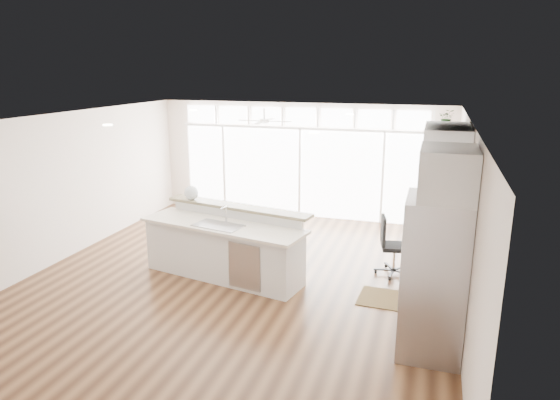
% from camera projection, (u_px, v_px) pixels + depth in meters
% --- Properties ---
extents(floor, '(7.00, 8.00, 0.02)m').
position_uv_depth(floor, '(240.00, 279.00, 8.50)').
color(floor, '#3F2413').
rests_on(floor, ground).
extents(ceiling, '(7.00, 8.00, 0.02)m').
position_uv_depth(ceiling, '(236.00, 119.00, 7.81)').
color(ceiling, white).
rests_on(ceiling, wall_back).
extents(wall_back, '(7.00, 0.04, 2.70)m').
position_uv_depth(wall_back, '(301.00, 160.00, 11.85)').
color(wall_back, silver).
rests_on(wall_back, floor).
extents(wall_front, '(7.00, 0.04, 2.70)m').
position_uv_depth(wall_front, '(71.00, 314.00, 4.46)').
color(wall_front, silver).
rests_on(wall_front, floor).
extents(wall_left, '(0.04, 8.00, 2.70)m').
position_uv_depth(wall_left, '(61.00, 188.00, 9.15)').
color(wall_left, silver).
rests_on(wall_left, floor).
extents(wall_right, '(0.04, 8.00, 2.70)m').
position_uv_depth(wall_right, '(465.00, 221.00, 7.15)').
color(wall_right, silver).
rests_on(wall_right, floor).
extents(glass_wall, '(5.80, 0.06, 2.08)m').
position_uv_depth(glass_wall, '(300.00, 173.00, 11.87)').
color(glass_wall, white).
rests_on(glass_wall, wall_back).
extents(transom_row, '(5.90, 0.06, 0.40)m').
position_uv_depth(transom_row, '(301.00, 117.00, 11.53)').
color(transom_row, white).
rests_on(transom_row, wall_back).
extents(desk_window, '(0.04, 0.85, 0.85)m').
position_uv_depth(desk_window, '(462.00, 202.00, 7.39)').
color(desk_window, white).
rests_on(desk_window, wall_right).
extents(ceiling_fan, '(1.16, 1.16, 0.32)m').
position_uv_depth(ceiling_fan, '(264.00, 116.00, 10.59)').
color(ceiling_fan, white).
rests_on(ceiling_fan, ceiling).
extents(recessed_lights, '(3.40, 3.00, 0.02)m').
position_uv_depth(recessed_lights, '(241.00, 119.00, 8.00)').
color(recessed_lights, silver).
rests_on(recessed_lights, ceiling).
extents(oven_cabinet, '(0.64, 1.20, 2.50)m').
position_uv_depth(oven_cabinet, '(440.00, 196.00, 8.93)').
color(oven_cabinet, silver).
rests_on(oven_cabinet, floor).
extents(desk_nook, '(0.72, 1.30, 0.76)m').
position_uv_depth(desk_nook, '(433.00, 273.00, 7.78)').
color(desk_nook, silver).
rests_on(desk_nook, floor).
extents(upper_cabinets, '(0.64, 1.30, 0.64)m').
position_uv_depth(upper_cabinets, '(446.00, 148.00, 7.27)').
color(upper_cabinets, silver).
rests_on(upper_cabinets, wall_right).
extents(refrigerator, '(0.76, 0.90, 2.00)m').
position_uv_depth(refrigerator, '(434.00, 277.00, 6.11)').
color(refrigerator, '#A2A2A7').
rests_on(refrigerator, floor).
extents(fridge_cabinet, '(0.64, 0.90, 0.60)m').
position_uv_depth(fridge_cabinet, '(448.00, 173.00, 5.76)').
color(fridge_cabinet, silver).
rests_on(fridge_cabinet, wall_right).
extents(framed_photos, '(0.06, 0.22, 0.80)m').
position_uv_depth(framed_photos, '(460.00, 202.00, 8.00)').
color(framed_photos, black).
rests_on(framed_photos, wall_right).
extents(kitchen_island, '(3.07, 1.65, 1.16)m').
position_uv_depth(kitchen_island, '(223.00, 245.00, 8.44)').
color(kitchen_island, silver).
rests_on(kitchen_island, floor).
extents(rug, '(1.03, 0.77, 0.01)m').
position_uv_depth(rug, '(391.00, 300.00, 7.71)').
color(rug, '#332310').
rests_on(rug, floor).
extents(office_chair, '(0.62, 0.59, 1.03)m').
position_uv_depth(office_chair, '(395.00, 246.00, 8.56)').
color(office_chair, black).
rests_on(office_chair, floor).
extents(fishbowl, '(0.27, 0.27, 0.26)m').
position_uv_depth(fishbowl, '(191.00, 193.00, 9.04)').
color(fishbowl, silver).
rests_on(fishbowl, kitchen_island).
extents(monitor, '(0.11, 0.45, 0.37)m').
position_uv_depth(monitor, '(430.00, 238.00, 7.66)').
color(monitor, black).
rests_on(monitor, desk_nook).
extents(keyboard, '(0.15, 0.33, 0.02)m').
position_uv_depth(keyboard, '(418.00, 248.00, 7.76)').
color(keyboard, silver).
rests_on(keyboard, desk_nook).
extents(potted_plant, '(0.27, 0.30, 0.23)m').
position_uv_depth(potted_plant, '(447.00, 120.00, 8.58)').
color(potted_plant, '#2B5223').
rests_on(potted_plant, oven_cabinet).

